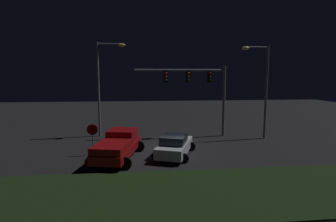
{
  "coord_description": "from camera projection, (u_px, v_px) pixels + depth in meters",
  "views": [
    {
      "loc": [
        -2.26,
        -20.06,
        5.5
      ],
      "look_at": [
        -0.05,
        1.59,
        2.67
      ],
      "focal_mm": 28.1,
      "sensor_mm": 36.0,
      "label": 1
    }
  ],
  "objects": [
    {
      "name": "ground_plane",
      "position": [
        171.0,
        147.0,
        20.73
      ],
      "size": [
        80.0,
        80.0,
        0.0
      ],
      "primitive_type": "plane",
      "color": "black"
    },
    {
      "name": "grass_median",
      "position": [
        190.0,
        193.0,
        12.42
      ],
      "size": [
        22.19,
        5.82,
        0.1
      ],
      "primitive_type": "cube",
      "color": "black",
      "rests_on": "ground_plane"
    },
    {
      "name": "pickup_truck",
      "position": [
        118.0,
        144.0,
        17.69
      ],
      "size": [
        3.62,
        5.7,
        1.8
      ],
      "rotation": [
        0.0,
        0.0,
        1.36
      ],
      "color": "maroon",
      "rests_on": "ground_plane"
    },
    {
      "name": "car_sedan",
      "position": [
        175.0,
        145.0,
        18.34
      ],
      "size": [
        3.39,
        4.75,
        1.51
      ],
      "rotation": [
        0.0,
        0.0,
        1.22
      ],
      "color": "silver",
      "rests_on": "ground_plane"
    },
    {
      "name": "traffic_signal_gantry",
      "position": [
        198.0,
        84.0,
        23.8
      ],
      "size": [
        8.32,
        0.56,
        6.5
      ],
      "color": "slate",
      "rests_on": "ground_plane"
    },
    {
      "name": "street_lamp_left",
      "position": [
        104.0,
        78.0,
        23.96
      ],
      "size": [
        2.63,
        0.44,
        8.6
      ],
      "color": "slate",
      "rests_on": "ground_plane"
    },
    {
      "name": "street_lamp_right",
      "position": [
        261.0,
        81.0,
        22.95
      ],
      "size": [
        2.49,
        0.44,
        8.18
      ],
      "color": "slate",
      "rests_on": "ground_plane"
    },
    {
      "name": "stop_sign",
      "position": [
        92.0,
        134.0,
        18.36
      ],
      "size": [
        0.76,
        0.08,
        2.23
      ],
      "color": "slate",
      "rests_on": "ground_plane"
    }
  ]
}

